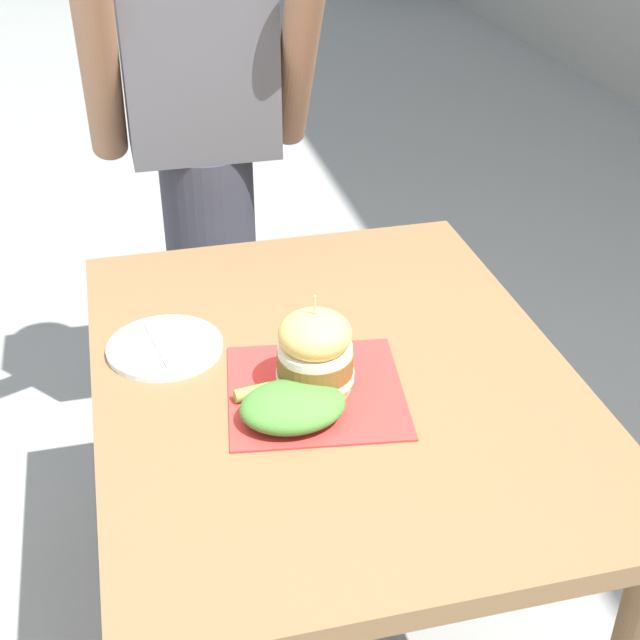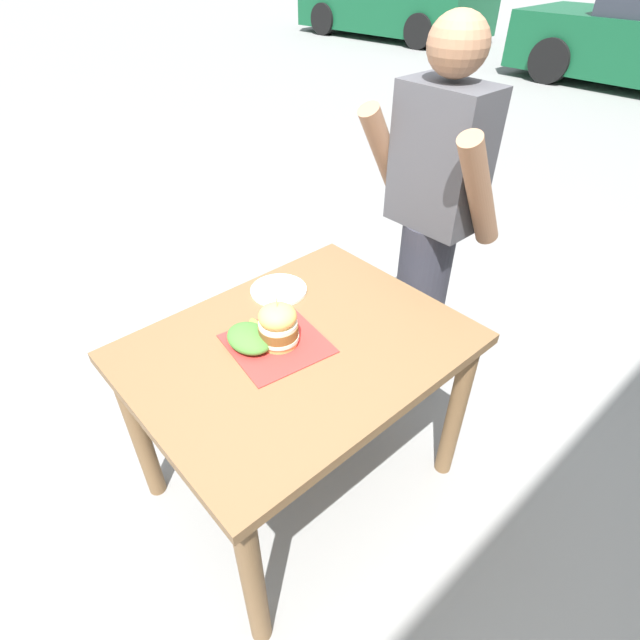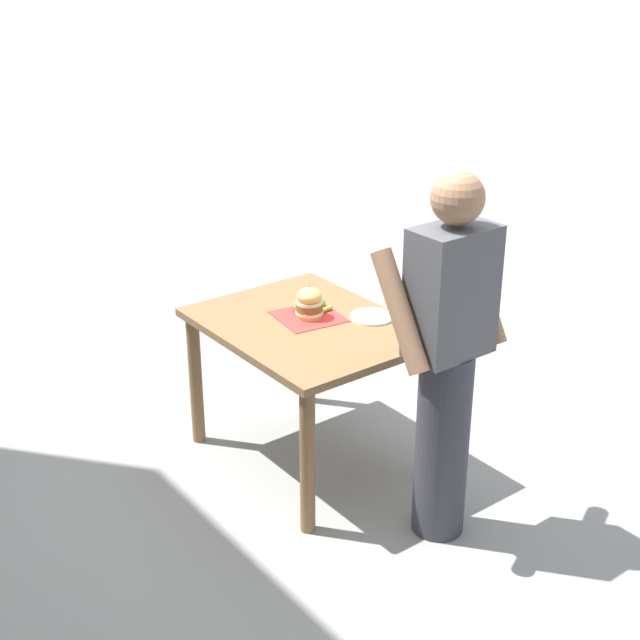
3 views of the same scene
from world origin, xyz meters
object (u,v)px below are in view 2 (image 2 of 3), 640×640
object	(u,v)px
side_plate_with_forks	(279,290)
parked_car_far_end	(394,0)
sandwich	(278,325)
pickle_spear	(259,325)
side_salad	(250,338)
patio_table	(299,370)
diner_across_table	(430,226)

from	to	relation	value
side_plate_with_forks	parked_car_far_end	distance (m)	11.38
sandwich	pickle_spear	distance (m)	0.13
side_salad	parked_car_far_end	distance (m)	11.71
side_plate_with_forks	pickle_spear	bearing A→B (deg)	-54.64
patio_table	sandwich	bearing A→B (deg)	-133.44
patio_table	side_salad	xyz separation A→B (m)	(-0.10, -0.13, 0.16)
side_plate_with_forks	diner_across_table	size ratio (longest dim) A/B	0.13
pickle_spear	diner_across_table	bearing A→B (deg)	87.67
side_salad	side_plate_with_forks	bearing A→B (deg)	125.06
sandwich	side_salad	bearing A→B (deg)	-126.06
sandwich	pickle_spear	bearing A→B (deg)	-177.58
sandwich	side_plate_with_forks	distance (m)	0.32
patio_table	parked_car_far_end	bearing A→B (deg)	129.88
diner_across_table	parked_car_far_end	bearing A→B (deg)	132.23
patio_table	side_plate_with_forks	distance (m)	0.35
side_plate_with_forks	side_salad	bearing A→B (deg)	-54.94
side_plate_with_forks	parked_car_far_end	world-z (taller)	parked_car_far_end
side_salad	parked_car_far_end	bearing A→B (deg)	129.09
parked_car_far_end	side_plate_with_forks	bearing A→B (deg)	-50.79
sandwich	diner_across_table	world-z (taller)	diner_across_table
pickle_spear	parked_car_far_end	distance (m)	11.62
pickle_spear	side_salad	bearing A→B (deg)	-55.74
diner_across_table	side_plate_with_forks	bearing A→B (deg)	-104.11
pickle_spear	sandwich	bearing A→B (deg)	2.42
diner_across_table	side_salad	bearing A→B (deg)	-89.14
patio_table	pickle_spear	bearing A→B (deg)	-161.27
sandwich	side_plate_with_forks	world-z (taller)	sandwich
pickle_spear	side_plate_with_forks	bearing A→B (deg)	125.36
sandwich	diner_across_table	size ratio (longest dim) A/B	0.11
pickle_spear	side_plate_with_forks	size ratio (longest dim) A/B	0.34
side_plate_with_forks	side_salad	xyz separation A→B (m)	(0.19, -0.27, 0.02)
side_plate_with_forks	diner_across_table	bearing A→B (deg)	75.89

